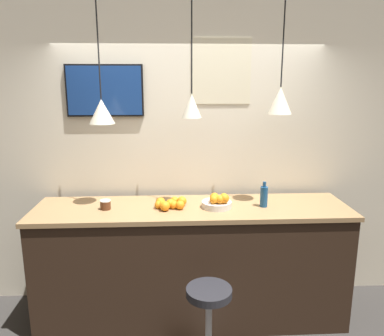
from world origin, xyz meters
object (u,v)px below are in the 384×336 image
object	(u,v)px
juice_bottle	(264,196)
mounted_tv	(105,91)
spread_jar	(105,205)
bar_stool	(209,317)
fruit_bowl	(218,202)

from	to	relation	value
juice_bottle	mounted_tv	world-z (taller)	mounted_tv
spread_jar	mounted_tv	bearing A→B (deg)	94.17
mounted_tv	bar_stool	bearing A→B (deg)	-50.80
fruit_bowl	mounted_tv	bearing A→B (deg)	155.79
fruit_bowl	mounted_tv	size ratio (longest dim) A/B	0.37
bar_stool	juice_bottle	distance (m)	1.11
juice_bottle	mounted_tv	size ratio (longest dim) A/B	0.32
bar_stool	juice_bottle	xyz separation A→B (m)	(0.54, 0.63, 0.74)
mounted_tv	juice_bottle	bearing A→B (deg)	-17.20
fruit_bowl	mounted_tv	xyz separation A→B (m)	(-1.00, 0.45, 0.94)
juice_bottle	spread_jar	world-z (taller)	juice_bottle
spread_jar	mounted_tv	size ratio (longest dim) A/B	0.13
juice_bottle	mounted_tv	bearing A→B (deg)	162.80
spread_jar	fruit_bowl	bearing A→B (deg)	-0.83
juice_bottle	fruit_bowl	bearing A→B (deg)	-178.04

